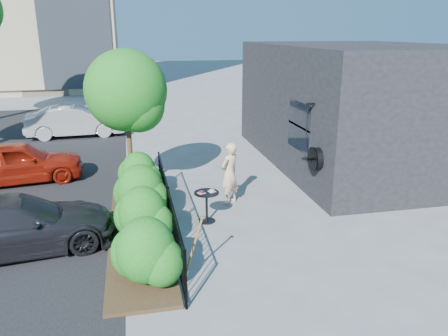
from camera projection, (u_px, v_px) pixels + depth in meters
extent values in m
plane|color=gray|center=(233.00, 226.00, 10.36)|extent=(120.00, 120.00, 0.00)
cube|color=black|center=(359.00, 104.00, 15.05)|extent=(6.00, 9.00, 4.00)
cube|color=black|center=(299.00, 126.00, 12.56)|extent=(0.04, 1.60, 1.40)
cube|color=black|center=(299.00, 126.00, 12.56)|extent=(0.05, 1.70, 0.06)
cylinder|color=black|center=(316.00, 159.00, 11.31)|extent=(0.18, 0.60, 0.60)
cylinder|color=black|center=(313.00, 159.00, 11.29)|extent=(0.03, 0.64, 0.64)
cube|color=black|center=(311.00, 104.00, 11.36)|extent=(0.25, 0.06, 0.06)
cylinder|color=black|center=(307.00, 125.00, 11.51)|extent=(0.02, 0.02, 1.05)
cylinder|color=black|center=(186.00, 280.00, 7.10)|extent=(0.05, 0.05, 1.10)
cylinder|color=black|center=(169.00, 210.00, 9.90)|extent=(0.05, 0.05, 1.10)
cylinder|color=black|center=(160.00, 170.00, 12.69)|extent=(0.05, 0.05, 1.10)
cube|color=black|center=(168.00, 188.00, 9.74)|extent=(0.03, 6.00, 0.03)
cube|color=black|center=(170.00, 228.00, 10.03)|extent=(0.03, 6.00, 0.03)
cylinder|color=black|center=(185.00, 277.00, 7.19)|extent=(0.02, 0.02, 1.04)
cylinder|color=black|center=(183.00, 271.00, 7.38)|extent=(0.02, 0.02, 1.04)
cylinder|color=black|center=(182.00, 265.00, 7.56)|extent=(0.02, 0.02, 1.04)
cylinder|color=black|center=(181.00, 259.00, 7.75)|extent=(0.02, 0.02, 1.04)
cylinder|color=black|center=(179.00, 254.00, 7.94)|extent=(0.02, 0.02, 1.04)
cylinder|color=black|center=(178.00, 249.00, 8.12)|extent=(0.02, 0.02, 1.04)
cylinder|color=black|center=(177.00, 244.00, 8.31)|extent=(0.02, 0.02, 1.04)
cylinder|color=black|center=(176.00, 239.00, 8.50)|extent=(0.02, 0.02, 1.04)
cylinder|color=black|center=(175.00, 234.00, 8.68)|extent=(0.02, 0.02, 1.04)
cylinder|color=black|center=(174.00, 230.00, 8.87)|extent=(0.02, 0.02, 1.04)
cylinder|color=black|center=(173.00, 226.00, 9.06)|extent=(0.02, 0.02, 1.04)
cylinder|color=black|center=(172.00, 222.00, 9.24)|extent=(0.02, 0.02, 1.04)
cylinder|color=black|center=(171.00, 218.00, 9.43)|extent=(0.02, 0.02, 1.04)
cylinder|color=black|center=(170.00, 215.00, 9.62)|extent=(0.02, 0.02, 1.04)
cylinder|color=black|center=(169.00, 211.00, 9.80)|extent=(0.02, 0.02, 1.04)
cylinder|color=black|center=(169.00, 208.00, 9.99)|extent=(0.02, 0.02, 1.04)
cylinder|color=black|center=(168.00, 205.00, 10.18)|extent=(0.02, 0.02, 1.04)
cylinder|color=black|center=(167.00, 201.00, 10.36)|extent=(0.02, 0.02, 1.04)
cylinder|color=black|center=(166.00, 198.00, 10.55)|extent=(0.02, 0.02, 1.04)
cylinder|color=black|center=(166.00, 196.00, 10.74)|extent=(0.02, 0.02, 1.04)
cylinder|color=black|center=(165.00, 193.00, 10.92)|extent=(0.02, 0.02, 1.04)
cylinder|color=black|center=(164.00, 190.00, 11.11)|extent=(0.02, 0.02, 1.04)
cylinder|color=black|center=(164.00, 187.00, 11.30)|extent=(0.02, 0.02, 1.04)
cylinder|color=black|center=(163.00, 185.00, 11.48)|extent=(0.02, 0.02, 1.04)
cylinder|color=black|center=(162.00, 182.00, 11.67)|extent=(0.02, 0.02, 1.04)
cylinder|color=black|center=(162.00, 180.00, 11.85)|extent=(0.02, 0.02, 1.04)
cylinder|color=black|center=(161.00, 178.00, 12.04)|extent=(0.02, 0.02, 1.04)
cylinder|color=black|center=(161.00, 175.00, 12.23)|extent=(0.02, 0.02, 1.04)
cylinder|color=black|center=(160.00, 173.00, 12.41)|extent=(0.02, 0.02, 1.04)
cylinder|color=black|center=(160.00, 171.00, 12.60)|extent=(0.02, 0.02, 1.04)
cube|color=#382616|center=(139.00, 233.00, 9.91)|extent=(1.30, 6.00, 0.08)
ellipsoid|color=#1A6216|center=(146.00, 252.00, 7.68)|extent=(1.10, 1.10, 1.24)
ellipsoid|color=#1A6216|center=(143.00, 216.00, 9.17)|extent=(1.10, 1.10, 1.24)
ellipsoid|color=#1A6216|center=(140.00, 192.00, 10.57)|extent=(1.10, 1.10, 1.24)
ellipsoid|color=#1A6216|center=(139.00, 174.00, 11.88)|extent=(1.10, 1.10, 1.24)
cylinder|color=#3F2B19|center=(130.00, 152.00, 12.15)|extent=(0.14, 0.14, 2.40)
sphere|color=#1A6216|center=(126.00, 93.00, 11.66)|extent=(2.20, 2.20, 2.20)
sphere|color=#1A6216|center=(138.00, 106.00, 11.63)|extent=(1.43, 1.43, 1.43)
cylinder|color=black|center=(207.00, 193.00, 10.37)|extent=(0.60, 0.60, 0.03)
cylinder|color=black|center=(207.00, 207.00, 10.49)|extent=(0.06, 0.06, 0.72)
cylinder|color=black|center=(207.00, 221.00, 10.59)|extent=(0.40, 0.40, 0.03)
cube|color=white|center=(201.00, 193.00, 10.32)|extent=(0.20, 0.20, 0.01)
cube|color=white|center=(212.00, 191.00, 10.41)|extent=(0.20, 0.20, 0.01)
torus|color=#490C11|center=(201.00, 192.00, 10.31)|extent=(0.13, 0.13, 0.04)
torus|color=tan|center=(212.00, 190.00, 10.41)|extent=(0.13, 0.13, 0.04)
imported|color=#D6B38A|center=(230.00, 173.00, 11.49)|extent=(0.72, 0.69, 1.67)
cylinder|color=brown|center=(194.00, 245.00, 7.99)|extent=(0.37, 0.04, 1.11)
cube|color=gray|center=(186.00, 274.00, 8.13)|extent=(0.09, 0.16, 0.23)
cylinder|color=brown|center=(203.00, 217.00, 7.86)|extent=(0.10, 0.09, 0.05)
imported|color=#A41D0D|center=(18.00, 162.00, 13.15)|extent=(3.94, 2.09, 1.28)
imported|color=#B9B9BE|center=(75.00, 121.00, 18.95)|extent=(4.19, 1.67, 1.36)
imported|color=black|center=(14.00, 225.00, 9.00)|extent=(4.34, 2.34, 1.19)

